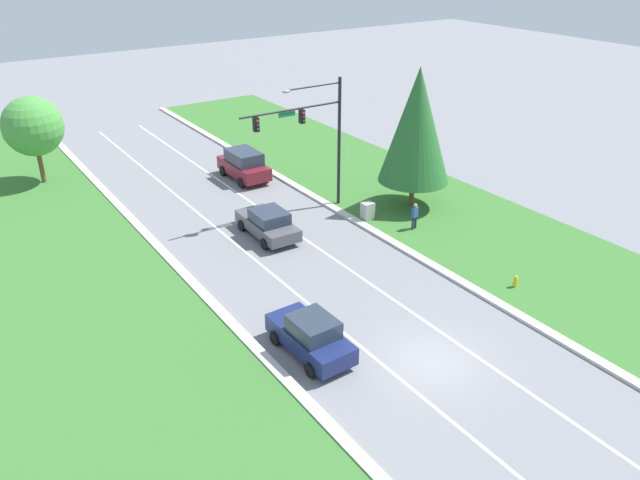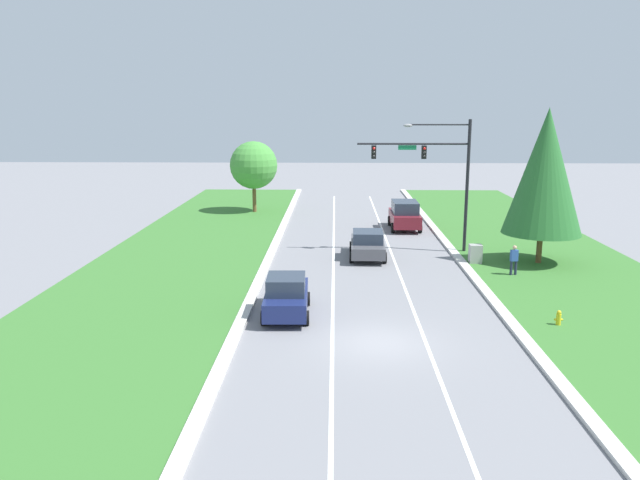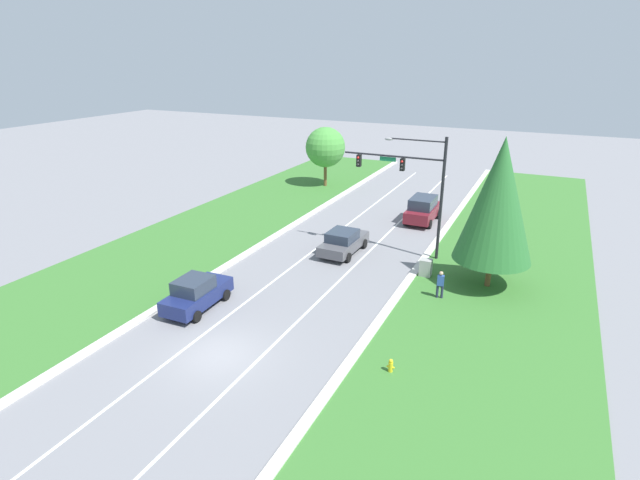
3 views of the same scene
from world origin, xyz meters
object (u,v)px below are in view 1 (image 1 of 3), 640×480
(fire_hydrant, at_px, (515,282))
(burgundy_suv, at_px, (244,165))
(oak_near_left_tree, at_px, (33,127))
(pedestrian, at_px, (415,215))
(graphite_sedan, at_px, (268,223))
(navy_sedan, at_px, (311,336))
(conifer_near_right_tree, at_px, (417,125))
(traffic_signal_mast, at_px, (314,128))
(utility_cabinet, at_px, (368,212))

(fire_hydrant, bearing_deg, burgundy_suv, 100.95)
(oak_near_left_tree, bearing_deg, fire_hydrant, -60.18)
(pedestrian, xyz_separation_m, fire_hydrant, (-0.33, -7.87, -0.59))
(oak_near_left_tree, bearing_deg, graphite_sedan, -61.32)
(navy_sedan, xyz_separation_m, conifer_near_right_tree, (13.87, 9.47, 4.45))
(graphite_sedan, height_order, conifer_near_right_tree, conifer_near_right_tree)
(pedestrian, relative_size, conifer_near_right_tree, 0.19)
(fire_hydrant, distance_m, conifer_near_right_tree, 12.04)
(fire_hydrant, bearing_deg, traffic_signal_mast, 102.64)
(fire_hydrant, height_order, conifer_near_right_tree, conifer_near_right_tree)
(fire_hydrant, bearing_deg, pedestrian, 87.60)
(burgundy_suv, distance_m, fire_hydrant, 21.41)
(pedestrian, bearing_deg, burgundy_suv, -82.58)
(graphite_sedan, height_order, oak_near_left_tree, oak_near_left_tree)
(burgundy_suv, relative_size, graphite_sedan, 0.99)
(oak_near_left_tree, bearing_deg, traffic_signal_mast, -48.15)
(navy_sedan, bearing_deg, fire_hydrant, -7.54)
(utility_cabinet, relative_size, pedestrian, 0.68)
(burgundy_suv, height_order, pedestrian, burgundy_suv)
(utility_cabinet, bearing_deg, oak_near_left_tree, 130.34)
(graphite_sedan, relative_size, utility_cabinet, 4.08)
(utility_cabinet, bearing_deg, traffic_signal_mast, 122.02)
(navy_sedan, relative_size, utility_cabinet, 3.79)
(traffic_signal_mast, xyz_separation_m, pedestrian, (3.37, -5.66, -4.45))
(burgundy_suv, distance_m, graphite_sedan, 9.62)
(utility_cabinet, distance_m, conifer_near_right_tree, 6.02)
(conifer_near_right_tree, bearing_deg, traffic_signal_mast, 152.73)
(graphite_sedan, bearing_deg, burgundy_suv, 71.95)
(fire_hydrant, bearing_deg, graphite_sedan, 121.32)
(oak_near_left_tree, bearing_deg, burgundy_suv, -30.67)
(burgundy_suv, bearing_deg, navy_sedan, -109.95)
(burgundy_suv, relative_size, utility_cabinet, 4.05)
(utility_cabinet, relative_size, fire_hydrant, 1.64)
(conifer_near_right_tree, height_order, oak_near_left_tree, conifer_near_right_tree)
(navy_sedan, relative_size, pedestrian, 2.57)
(navy_sedan, bearing_deg, oak_near_left_tree, 98.60)
(traffic_signal_mast, bearing_deg, fire_hydrant, -77.36)
(navy_sedan, relative_size, oak_near_left_tree, 0.71)
(pedestrian, bearing_deg, navy_sedan, 18.79)
(traffic_signal_mast, bearing_deg, burgundy_suv, 97.83)
(utility_cabinet, bearing_deg, burgundy_suv, 105.58)
(utility_cabinet, distance_m, pedestrian, 3.02)
(traffic_signal_mast, xyz_separation_m, conifer_near_right_tree, (5.59, -2.88, -0.06))
(burgundy_suv, distance_m, conifer_near_right_tree, 13.00)
(graphite_sedan, bearing_deg, pedestrian, -26.76)
(navy_sedan, bearing_deg, conifer_near_right_tree, 32.77)
(graphite_sedan, relative_size, conifer_near_right_tree, 0.53)
(navy_sedan, bearing_deg, burgundy_suv, 68.35)
(burgundy_suv, height_order, conifer_near_right_tree, conifer_near_right_tree)
(graphite_sedan, height_order, pedestrian, pedestrian)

